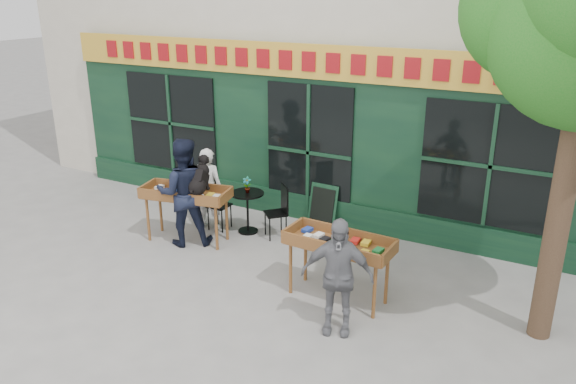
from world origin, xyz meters
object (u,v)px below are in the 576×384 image
at_px(woman, 208,189).
at_px(bistro_table, 247,204).
at_px(book_cart_right, 339,246).
at_px(book_cart_center, 186,196).
at_px(dog, 199,174).
at_px(man_right, 337,276).
at_px(man_left, 184,192).

xyz_separation_m(woman, bistro_table, (0.75, 0.14, -0.22)).
bearing_deg(book_cart_right, book_cart_center, 172.32).
height_order(dog, book_cart_right, dog).
bearing_deg(dog, bistro_table, 53.71).
xyz_separation_m(book_cart_center, bistro_table, (0.75, 0.79, -0.28)).
bearing_deg(dog, book_cart_right, -21.92).
bearing_deg(bistro_table, dog, -115.40).
distance_m(dog, bistro_table, 1.19).
bearing_deg(woman, man_right, 138.87).
xyz_separation_m(book_cart_right, man_left, (-3.06, 0.48, 0.12)).
distance_m(book_cart_center, book_cart_right, 3.17).
height_order(woman, man_left, man_left).
bearing_deg(bistro_table, man_right, -38.62).
bearing_deg(book_cart_center, dog, -19.03).
bearing_deg(man_right, woman, 132.79).
height_order(woman, book_cart_right, woman).
bearing_deg(book_cart_center, bistro_table, 35.62).
height_order(book_cart_right, man_left, man_left).
distance_m(woman, book_cart_right, 3.35).
relative_size(book_cart_center, bistro_table, 2.09).
relative_size(man_right, man_left, 0.84).
height_order(book_cart_center, bistro_table, book_cart_center).
bearing_deg(man_left, woman, -122.18).
bearing_deg(bistro_table, book_cart_center, -133.48).
bearing_deg(book_cart_right, bistro_table, 152.78).
bearing_deg(man_left, man_right, 124.13).
bearing_deg(man_left, book_cart_right, 135.32).
distance_m(woman, man_right, 3.95).
xyz_separation_m(man_right, man_left, (-3.36, 1.23, 0.15)).
height_order(man_right, bistro_table, man_right).
distance_m(woman, bistro_table, 0.79).
relative_size(man_right, bistro_table, 2.07).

